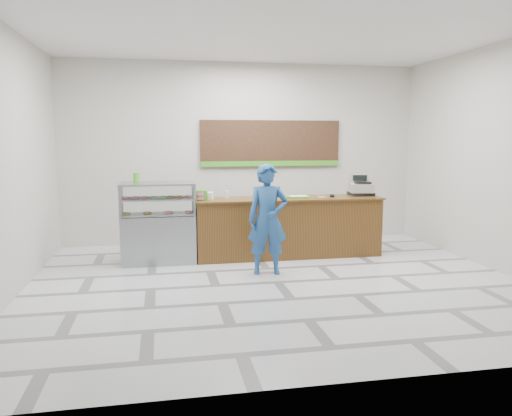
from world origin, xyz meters
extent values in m
plane|color=silver|center=(0.00, 0.00, 0.00)|extent=(7.00, 7.00, 0.00)
plane|color=beige|center=(0.00, 3.00, 1.75)|extent=(7.00, 0.00, 7.00)
plane|color=silver|center=(0.00, 0.00, 3.50)|extent=(7.00, 7.00, 0.00)
cube|color=brown|center=(0.55, 1.55, 0.50)|extent=(3.20, 0.70, 1.00)
cube|color=brown|center=(0.55, 1.55, 1.01)|extent=(3.26, 0.76, 0.03)
cube|color=gray|center=(-1.67, 1.55, 0.40)|extent=(1.20, 0.70, 0.80)
cube|color=white|center=(-1.67, 1.55, 1.05)|extent=(1.20, 0.70, 0.50)
cube|color=gray|center=(-1.67, 1.55, 1.31)|extent=(1.22, 0.72, 0.03)
cube|color=silver|center=(-1.67, 1.55, 0.82)|extent=(1.14, 0.64, 0.02)
cube|color=silver|center=(-1.67, 1.55, 1.06)|extent=(1.14, 0.64, 0.02)
torus|color=olive|center=(-2.17, 1.45, 0.85)|extent=(0.15, 0.15, 0.05)
torus|color=olive|center=(-1.84, 1.45, 0.85)|extent=(0.15, 0.15, 0.05)
torus|color=pink|center=(-1.50, 1.45, 0.85)|extent=(0.15, 0.15, 0.05)
torus|color=pink|center=(-1.17, 1.45, 0.85)|extent=(0.15, 0.15, 0.05)
torus|color=pink|center=(-2.17, 1.60, 1.09)|extent=(0.15, 0.15, 0.05)
torus|color=pink|center=(-2.03, 1.60, 1.09)|extent=(0.15, 0.15, 0.05)
torus|color=pink|center=(-1.88, 1.60, 1.09)|extent=(0.15, 0.15, 0.05)
torus|color=#8ED181|center=(-1.74, 1.60, 1.09)|extent=(0.15, 0.15, 0.05)
torus|color=#8ED181|center=(-1.60, 1.60, 1.09)|extent=(0.15, 0.15, 0.05)
torus|color=olive|center=(-1.46, 1.60, 1.09)|extent=(0.15, 0.15, 0.05)
torus|color=olive|center=(-1.31, 1.60, 1.09)|extent=(0.15, 0.15, 0.05)
torus|color=pink|center=(-1.17, 1.60, 1.09)|extent=(0.15, 0.15, 0.05)
cube|color=black|center=(0.55, 2.96, 1.95)|extent=(2.80, 0.05, 0.90)
cube|color=green|center=(0.55, 2.93, 1.55)|extent=(2.80, 0.02, 0.10)
cube|color=black|center=(1.92, 1.65, 1.06)|extent=(0.39, 0.39, 0.06)
cube|color=gray|center=(1.92, 1.65, 1.17)|extent=(0.46, 0.47, 0.16)
cube|color=black|center=(1.92, 1.57, 1.26)|extent=(0.30, 0.24, 0.04)
cube|color=gray|center=(1.92, 1.77, 1.32)|extent=(0.34, 0.15, 0.16)
cube|color=black|center=(1.92, 1.71, 1.34)|extent=(0.25, 0.06, 0.10)
cube|color=black|center=(1.33, 1.52, 1.05)|extent=(0.13, 0.17, 0.04)
cube|color=green|center=(0.72, 1.59, 1.04)|extent=(0.42, 0.32, 0.02)
cube|color=white|center=(0.74, 1.59, 1.05)|extent=(0.31, 0.22, 0.00)
cube|color=white|center=(-0.83, 1.56, 1.09)|extent=(0.17, 0.17, 0.12)
cylinder|color=silver|center=(-0.51, 1.71, 1.09)|extent=(0.08, 0.08, 0.13)
cube|color=green|center=(-0.95, 1.46, 1.11)|extent=(0.20, 0.14, 0.16)
cylinder|color=pink|center=(1.14, 1.54, 1.03)|extent=(0.15, 0.15, 0.00)
cylinder|color=green|center=(-2.01, 1.79, 1.39)|extent=(0.08, 0.08, 0.13)
cylinder|color=green|center=(-2.01, 1.65, 1.41)|extent=(0.10, 0.10, 0.16)
imported|color=#204D86|center=(-0.04, 0.51, 0.84)|extent=(0.65, 0.46, 1.67)
camera|label=1|loc=(-1.60, -6.75, 2.05)|focal=35.00mm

